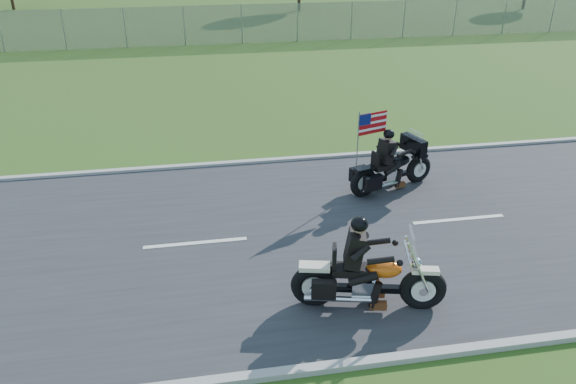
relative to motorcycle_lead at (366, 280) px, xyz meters
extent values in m
plane|color=#304D18|center=(-0.96, 2.63, -0.58)|extent=(420.00, 420.00, 0.00)
cube|color=#28282B|center=(-0.96, 2.63, -0.56)|extent=(120.00, 8.00, 0.04)
cube|color=#9E9B93|center=(-0.96, 6.68, -0.53)|extent=(120.00, 0.18, 0.12)
cube|color=#9E9B93|center=(-0.96, -1.42, -0.53)|extent=(120.00, 0.18, 0.12)
cube|color=gray|center=(-5.96, 22.63, 0.42)|extent=(60.00, 0.03, 2.00)
torus|color=black|center=(0.98, -0.22, -0.16)|extent=(0.86, 0.38, 0.84)
torus|color=black|center=(-0.89, 0.20, -0.16)|extent=(0.86, 0.38, 0.84)
ellipsoid|color=#E05710|center=(0.29, -0.07, 0.25)|extent=(0.70, 0.49, 0.32)
cube|color=black|center=(-0.29, 0.06, 0.20)|extent=(0.68, 0.47, 0.14)
cube|color=black|center=(-0.23, 0.05, 0.64)|extent=(0.36, 0.50, 0.62)
sphere|color=black|center=(-0.18, 0.04, 1.13)|extent=(0.37, 0.37, 0.31)
cube|color=silver|center=(0.73, -0.16, 0.79)|extent=(0.16, 0.52, 0.45)
torus|color=black|center=(2.87, 4.74, -0.20)|extent=(0.77, 0.41, 0.75)
torus|color=black|center=(1.22, 4.20, -0.20)|extent=(0.77, 0.41, 0.75)
ellipsoid|color=black|center=(2.26, 4.54, 0.17)|extent=(0.64, 0.49, 0.29)
cube|color=black|center=(1.75, 4.37, 0.13)|extent=(0.63, 0.47, 0.12)
cube|color=black|center=(1.80, 4.39, 0.53)|extent=(0.36, 0.46, 0.56)
sphere|color=black|center=(1.85, 4.40, 0.96)|extent=(0.35, 0.35, 0.28)
cube|color=black|center=(2.62, 4.66, 0.53)|extent=(0.47, 0.84, 0.41)
cube|color=#B70C11|center=(1.45, 4.49, 1.24)|extent=(0.78, 0.28, 0.53)
camera|label=1|loc=(-2.75, -7.77, 5.84)|focal=35.00mm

